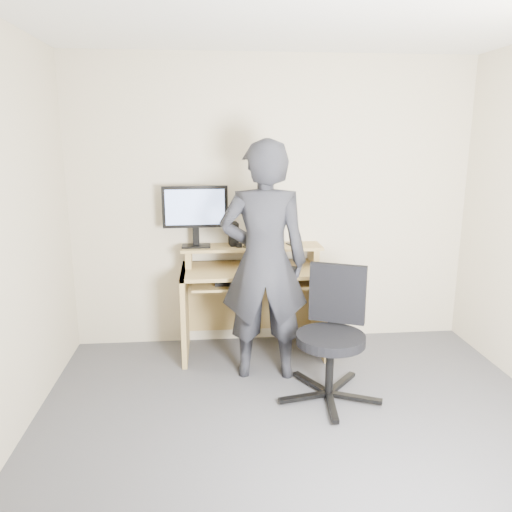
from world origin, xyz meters
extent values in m
plane|color=#515156|center=(0.00, 0.00, 0.00)|extent=(3.50, 3.50, 0.00)
cube|color=beige|center=(0.00, 1.75, 1.25)|extent=(3.50, 0.02, 2.50)
cube|color=tan|center=(-0.78, 1.45, 0.38)|extent=(0.04, 0.60, 0.75)
cube|color=tan|center=(0.38, 1.45, 0.38)|extent=(0.04, 0.60, 0.75)
cube|color=tan|center=(-0.20, 1.45, 0.73)|extent=(1.20, 0.60, 0.03)
cube|color=tan|center=(-0.20, 1.37, 0.64)|extent=(1.02, 0.38, 0.02)
cube|color=tan|center=(-0.74, 1.60, 0.82)|extent=(0.05, 0.28, 0.15)
cube|color=tan|center=(0.34, 1.60, 0.82)|extent=(0.05, 0.28, 0.15)
cube|color=tan|center=(-0.20, 1.60, 0.90)|extent=(1.20, 0.30, 0.02)
cube|color=tan|center=(-0.20, 1.74, 0.42)|extent=(1.20, 0.03, 0.65)
cube|color=black|center=(-0.67, 1.60, 0.92)|extent=(0.24, 0.15, 0.02)
cube|color=black|center=(-0.67, 1.62, 1.00)|extent=(0.05, 0.04, 0.15)
cube|color=black|center=(-0.67, 1.59, 1.25)|extent=(0.54, 0.06, 0.35)
cube|color=#93B1FF|center=(-0.67, 1.57, 1.25)|extent=(0.49, 0.02, 0.29)
cube|color=black|center=(-0.35, 1.63, 1.01)|extent=(0.09, 0.14, 0.20)
cylinder|color=silver|center=(-0.18, 1.58, 1.00)|extent=(0.09, 0.09, 0.17)
cube|color=black|center=(0.15, 1.60, 0.92)|extent=(0.10, 0.14, 0.01)
cube|color=black|center=(-0.31, 1.54, 0.93)|extent=(0.05, 0.05, 0.03)
torus|color=silver|center=(-0.29, 1.69, 0.92)|extent=(0.18, 0.18, 0.06)
cube|color=black|center=(-0.30, 1.36, 0.67)|extent=(0.46, 0.19, 0.03)
ellipsoid|color=black|center=(0.11, 1.35, 0.77)|extent=(0.11, 0.09, 0.04)
cube|color=black|center=(0.44, 0.52, 0.04)|extent=(0.35, 0.19, 0.03)
cube|color=black|center=(0.39, 0.74, 0.04)|extent=(0.28, 0.30, 0.03)
cube|color=black|center=(0.17, 0.77, 0.04)|extent=(0.22, 0.34, 0.03)
cube|color=black|center=(0.08, 0.56, 0.04)|extent=(0.37, 0.12, 0.03)
cube|color=black|center=(0.24, 0.41, 0.04)|extent=(0.09, 0.37, 0.03)
cylinder|color=black|center=(0.26, 0.60, 0.24)|extent=(0.06, 0.06, 0.38)
cylinder|color=black|center=(0.26, 0.60, 0.45)|extent=(0.48, 0.48, 0.07)
cube|color=black|center=(0.35, 0.79, 0.72)|extent=(0.39, 0.22, 0.43)
imported|color=black|center=(-0.16, 1.03, 0.91)|extent=(0.70, 0.49, 1.81)
camera|label=1|loc=(-0.55, -2.57, 1.82)|focal=35.00mm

